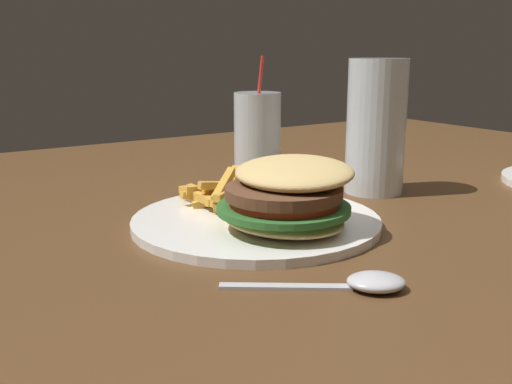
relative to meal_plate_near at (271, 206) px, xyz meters
name	(u,v)px	position (x,y,z in m)	size (l,w,h in m)	color
dining_table	(405,292)	(0.02, 0.21, -0.15)	(1.40, 1.41, 0.72)	brown
meal_plate_near	(271,206)	(0.00, 0.00, 0.00)	(0.28, 0.28, 0.09)	white
beer_glass	(376,129)	(-0.07, 0.22, 0.06)	(0.08, 0.08, 0.18)	silver
juice_glass	(257,139)	(-0.22, 0.13, 0.03)	(0.07, 0.07, 0.19)	silver
spoon	(366,282)	(0.18, -0.03, -0.02)	(0.11, 0.14, 0.01)	silver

